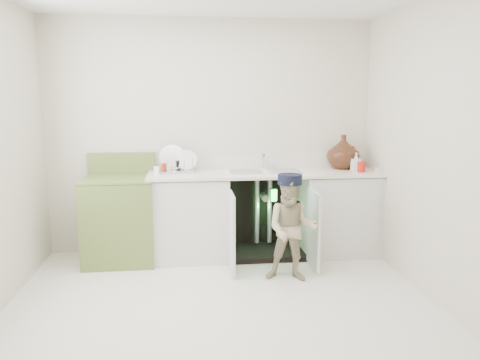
% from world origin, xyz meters
% --- Properties ---
extents(ground, '(3.50, 3.50, 0.00)m').
position_xyz_m(ground, '(0.00, 0.00, 0.00)').
color(ground, beige).
rests_on(ground, ground).
extents(room_shell, '(6.00, 5.50, 1.26)m').
position_xyz_m(room_shell, '(0.00, 0.00, 1.25)').
color(room_shell, beige).
rests_on(room_shell, ground).
extents(counter_run, '(2.44, 1.02, 1.27)m').
position_xyz_m(counter_run, '(0.59, 1.21, 0.48)').
color(counter_run, silver).
rests_on(counter_run, ground).
extents(avocado_stove, '(0.70, 0.65, 1.09)m').
position_xyz_m(avocado_stove, '(-0.96, 1.18, 0.45)').
color(avocado_stove, olive).
rests_on(avocado_stove, ground).
extents(repair_worker, '(0.55, 0.64, 0.99)m').
position_xyz_m(repair_worker, '(0.67, 0.46, 0.50)').
color(repair_worker, tan).
rests_on(repair_worker, ground).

